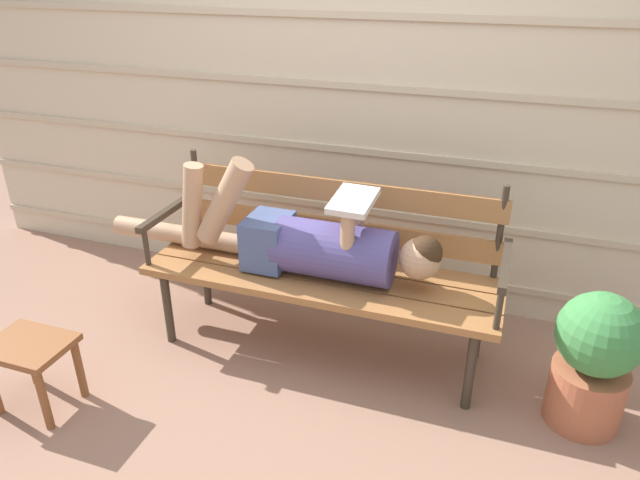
# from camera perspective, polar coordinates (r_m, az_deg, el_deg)

# --- Properties ---
(ground_plane) EXTENTS (12.00, 12.00, 0.00)m
(ground_plane) POSITION_cam_1_polar(r_m,az_deg,el_deg) (2.92, -1.06, -12.31)
(ground_plane) COLOR #936B56
(house_siding) EXTENTS (5.23, 0.08, 2.42)m
(house_siding) POSITION_cam_1_polar(r_m,az_deg,el_deg) (3.14, 4.22, 14.93)
(house_siding) COLOR beige
(house_siding) RESTS_ON ground
(park_bench) EXTENTS (1.72, 0.51, 0.90)m
(park_bench) POSITION_cam_1_polar(r_m,az_deg,el_deg) (2.83, 0.48, -1.81)
(park_bench) COLOR #9E6638
(park_bench) RESTS_ON ground
(reclining_person) EXTENTS (1.76, 0.27, 0.56)m
(reclining_person) POSITION_cam_1_polar(r_m,az_deg,el_deg) (2.74, -1.41, -0.19)
(reclining_person) COLOR #514784
(footstool) EXTENTS (0.35, 0.27, 0.33)m
(footstool) POSITION_cam_1_polar(r_m,az_deg,el_deg) (2.84, -26.48, -10.23)
(footstool) COLOR brown
(footstool) RESTS_ON ground
(potted_plant) EXTENTS (0.35, 0.35, 0.62)m
(potted_plant) POSITION_cam_1_polar(r_m,az_deg,el_deg) (2.68, 25.32, -10.44)
(potted_plant) COLOR #AD5B3D
(potted_plant) RESTS_ON ground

